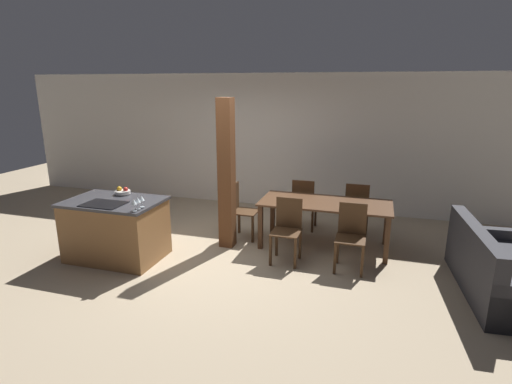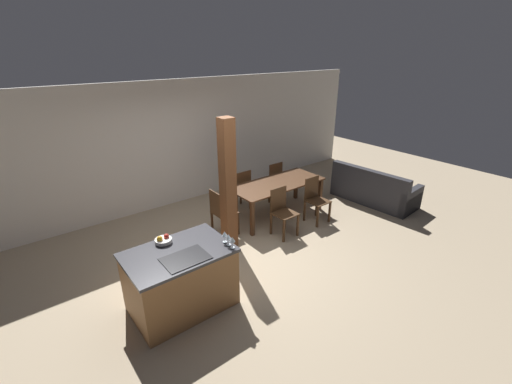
{
  "view_description": "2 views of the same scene",
  "coord_description": "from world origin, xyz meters",
  "views": [
    {
      "loc": [
        2.25,
        -5.22,
        2.49
      ],
      "look_at": [
        0.6,
        0.2,
        0.95
      ],
      "focal_mm": 28.0,
      "sensor_mm": 36.0,
      "label": 1
    },
    {
      "loc": [
        -2.82,
        -4.15,
        3.31
      ],
      "look_at": [
        0.6,
        0.2,
        0.95
      ],
      "focal_mm": 24.0,
      "sensor_mm": 36.0,
      "label": 2
    }
  ],
  "objects": [
    {
      "name": "kitchen_island",
      "position": [
        -1.3,
        -0.59,
        0.44
      ],
      "size": [
        1.35,
        0.9,
        0.89
      ],
      "color": "olive",
      "rests_on": "ground_plane"
    },
    {
      "name": "dining_chair_head_end",
      "position": [
        0.19,
        0.72,
        0.48
      ],
      "size": [
        0.4,
        0.4,
        0.91
      ],
      "rotation": [
        0.0,
        0.0,
        1.57
      ],
      "color": "#472D19",
      "rests_on": "ground_plane"
    },
    {
      "name": "wine_glass_near",
      "position": [
        -0.7,
        -0.96,
        1.01
      ],
      "size": [
        0.08,
        0.08,
        0.16
      ],
      "color": "silver",
      "rests_on": "kitchen_island"
    },
    {
      "name": "timber_post",
      "position": [
        0.09,
        0.32,
        1.15
      ],
      "size": [
        0.22,
        0.22,
        2.3
      ],
      "color": "brown",
      "rests_on": "ground_plane"
    },
    {
      "name": "fruit_bowl",
      "position": [
        -1.35,
        -0.28,
        0.93
      ],
      "size": [
        0.23,
        0.23,
        0.11
      ],
      "color": "silver",
      "rests_on": "kitchen_island"
    },
    {
      "name": "ground_plane",
      "position": [
        0.0,
        0.0,
        0.0
      ],
      "size": [
        16.0,
        16.0,
        0.0
      ],
      "primitive_type": "plane",
      "color": "tan"
    },
    {
      "name": "dining_chair_far_right",
      "position": [
        2.01,
        1.39,
        0.48
      ],
      "size": [
        0.4,
        0.4,
        0.91
      ],
      "rotation": [
        0.0,
        0.0,
        3.14
      ],
      "color": "#472D19",
      "rests_on": "ground_plane"
    },
    {
      "name": "wine_glass_middle",
      "position": [
        -0.7,
        -0.87,
        1.01
      ],
      "size": [
        0.08,
        0.08,
        0.16
      ],
      "color": "silver",
      "rests_on": "kitchen_island"
    },
    {
      "name": "wall_back",
      "position": [
        0.0,
        2.66,
        1.35
      ],
      "size": [
        11.2,
        0.08,
        2.7
      ],
      "color": "silver",
      "rests_on": "ground_plane"
    },
    {
      "name": "dining_chair_near_right",
      "position": [
        2.01,
        0.06,
        0.48
      ],
      "size": [
        0.4,
        0.4,
        0.91
      ],
      "color": "#472D19",
      "rests_on": "ground_plane"
    },
    {
      "name": "dining_chair_far_left",
      "position": [
        1.11,
        1.39,
        0.48
      ],
      "size": [
        0.4,
        0.4,
        0.91
      ],
      "rotation": [
        0.0,
        0.0,
        3.14
      ],
      "color": "#472D19",
      "rests_on": "ground_plane"
    },
    {
      "name": "wine_glass_far",
      "position": [
        -0.7,
        -0.78,
        1.01
      ],
      "size": [
        0.08,
        0.08,
        0.16
      ],
      "color": "silver",
      "rests_on": "kitchen_island"
    },
    {
      "name": "couch",
      "position": [
        3.75,
        -0.14,
        0.28
      ],
      "size": [
        0.94,
        1.9,
        0.83
      ],
      "rotation": [
        0.0,
        0.0,
        1.64
      ],
      "color": "#2D2D33",
      "rests_on": "ground_plane"
    },
    {
      "name": "dining_chair_near_left",
      "position": [
        1.11,
        0.06,
        0.48
      ],
      "size": [
        0.4,
        0.4,
        0.91
      ],
      "color": "#472D19",
      "rests_on": "ground_plane"
    },
    {
      "name": "dining_table",
      "position": [
        1.56,
        0.72,
        0.64
      ],
      "size": [
        1.99,
        0.87,
        0.73
      ],
      "color": "#51331E",
      "rests_on": "ground_plane"
    }
  ]
}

